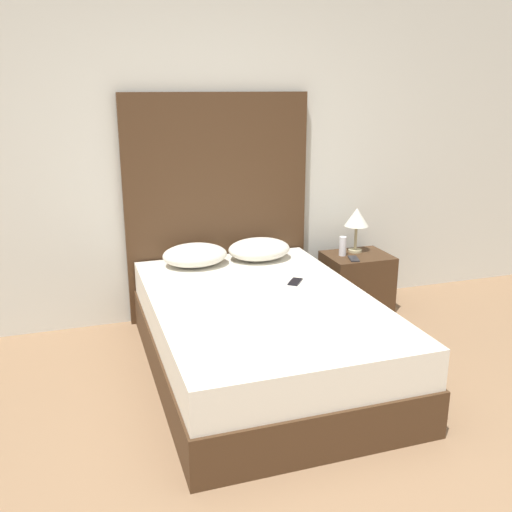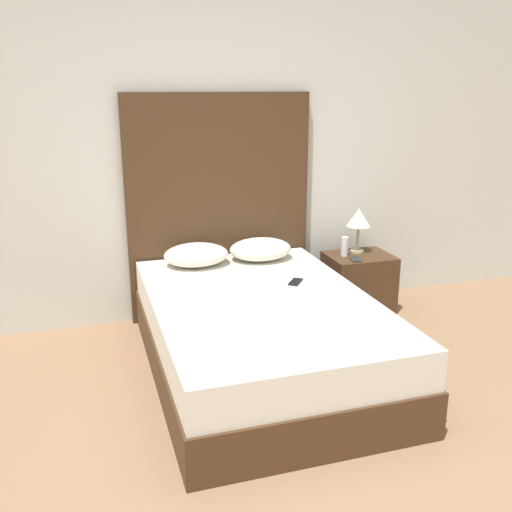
{
  "view_description": "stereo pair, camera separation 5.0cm",
  "coord_description": "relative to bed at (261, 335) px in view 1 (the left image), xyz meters",
  "views": [
    {
      "loc": [
        -1.0,
        -1.91,
        1.84
      ],
      "look_at": [
        0.11,
        1.45,
        0.77
      ],
      "focal_mm": 40.0,
      "sensor_mm": 36.0,
      "label": 1
    },
    {
      "loc": [
        -0.95,
        -1.93,
        1.84
      ],
      "look_at": [
        0.11,
        1.45,
        0.77
      ],
      "focal_mm": 40.0,
      "sensor_mm": 36.0,
      "label": 2
    }
  ],
  "objects": [
    {
      "name": "pillow_left",
      "position": [
        -0.26,
        0.8,
        0.35
      ],
      "size": [
        0.49,
        0.39,
        0.17
      ],
      "color": "silver",
      "rests_on": "bed"
    },
    {
      "name": "pillow_right",
      "position": [
        0.26,
        0.8,
        0.35
      ],
      "size": [
        0.49,
        0.39,
        0.17
      ],
      "color": "silver",
      "rests_on": "bed"
    },
    {
      "name": "wall_back",
      "position": [
        -0.11,
        1.15,
        1.09
      ],
      "size": [
        10.0,
        0.06,
        2.7
      ],
      "color": "silver",
      "rests_on": "ground_plane"
    },
    {
      "name": "table_lamp",
      "position": [
        1.14,
        0.89,
        0.51
      ],
      "size": [
        0.2,
        0.2,
        0.38
      ],
      "color": "tan",
      "rests_on": "nightstand"
    },
    {
      "name": "bed",
      "position": [
        0.0,
        0.0,
        0.0
      ],
      "size": [
        1.41,
        2.09,
        0.52
      ],
      "color": "#422B19",
      "rests_on": "ground_plane"
    },
    {
      "name": "toiletry_bottle",
      "position": [
        0.99,
        0.82,
        0.3
      ],
      "size": [
        0.06,
        0.06,
        0.16
      ],
      "color": "silver",
      "rests_on": "nightstand"
    },
    {
      "name": "ground_plane",
      "position": [
        -0.11,
        -1.35,
        -0.26
      ],
      "size": [
        16.0,
        16.0,
        0.0
      ],
      "primitive_type": "plane",
      "color": "#8C6B4C"
    },
    {
      "name": "nightstand",
      "position": [
        1.12,
        0.8,
        -0.02
      ],
      "size": [
        0.53,
        0.43,
        0.48
      ],
      "color": "#422B19",
      "rests_on": "ground_plane"
    },
    {
      "name": "phone_on_bed",
      "position": [
        0.32,
        0.2,
        0.27
      ],
      "size": [
        0.15,
        0.16,
        0.01
      ],
      "color": "black",
      "rests_on": "bed"
    },
    {
      "name": "phone_on_nightstand",
      "position": [
        1.03,
        0.69,
        0.23
      ],
      "size": [
        0.11,
        0.16,
        0.01
      ],
      "color": "#232328",
      "rests_on": "nightstand"
    },
    {
      "name": "headboard",
      "position": [
        0.0,
        1.07,
        0.64
      ],
      "size": [
        1.48,
        0.05,
        1.79
      ],
      "color": "#422B19",
      "rests_on": "ground_plane"
    }
  ]
}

